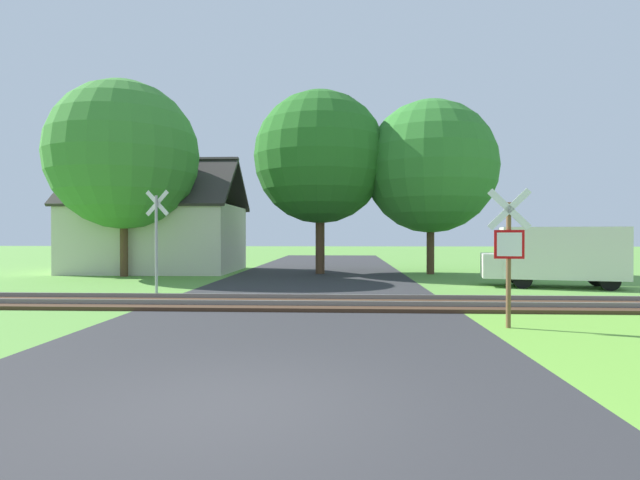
# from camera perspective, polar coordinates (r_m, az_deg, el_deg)

# --- Properties ---
(ground_plane) EXTENTS (160.00, 160.00, 0.00)m
(ground_plane) POSITION_cam_1_polar(r_m,az_deg,el_deg) (5.98, -9.73, -18.45)
(ground_plane) COLOR #5B933D
(road_asphalt) EXTENTS (8.34, 80.00, 0.01)m
(road_asphalt) POSITION_cam_1_polar(r_m,az_deg,el_deg) (7.87, -6.46, -13.76)
(road_asphalt) COLOR #2D2D30
(road_asphalt) RESTS_ON ground
(rail_track) EXTENTS (60.00, 2.60, 0.22)m
(rail_track) POSITION_cam_1_polar(r_m,az_deg,el_deg) (13.95, -2.27, -7.22)
(rail_track) COLOR #422D1E
(rail_track) RESTS_ON ground
(stop_sign_near) EXTENTS (0.87, 0.19, 2.92)m
(stop_sign_near) POSITION_cam_1_polar(r_m,az_deg,el_deg) (11.12, 20.78, -0.96)
(stop_sign_near) COLOR brown
(stop_sign_near) RESTS_ON ground
(crossing_sign_far) EXTENTS (0.86, 0.22, 3.46)m
(crossing_sign_far) POSITION_cam_1_polar(r_m,az_deg,el_deg) (17.60, -18.18, 0.70)
(crossing_sign_far) COLOR #9E9EA5
(crossing_sign_far) RESTS_ON ground
(house) EXTENTS (8.66, 6.60, 6.10)m
(house) POSITION_cam_1_polar(r_m,az_deg,el_deg) (28.12, -17.92, 0.53)
(house) COLOR beige
(house) RESTS_ON ground
(tree_left) EXTENTS (6.92, 6.92, 9.14)m
(tree_left) POSITION_cam_1_polar(r_m,az_deg,el_deg) (25.38, -21.53, 9.00)
(tree_left) COLOR #513823
(tree_left) RESTS_ON ground
(tree_center) EXTENTS (6.64, 6.64, 9.17)m
(tree_center) POSITION_cam_1_polar(r_m,az_deg,el_deg) (25.42, 0.01, 9.39)
(tree_center) COLOR #513823
(tree_center) RESTS_ON ground
(tree_right) EXTENTS (6.58, 6.58, 8.63)m
(tree_right) POSITION_cam_1_polar(r_m,az_deg,el_deg) (25.65, 12.53, 8.16)
(tree_right) COLOR #513823
(tree_right) RESTS_ON ground
(mail_truck) EXTENTS (5.18, 2.81, 2.24)m
(mail_truck) POSITION_cam_1_polar(r_m,az_deg,el_deg) (20.53, 25.34, -1.46)
(mail_truck) COLOR silver
(mail_truck) RESTS_ON ground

